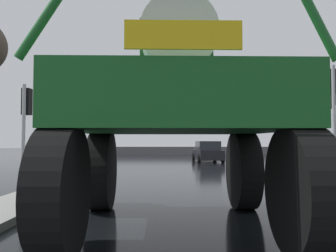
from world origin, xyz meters
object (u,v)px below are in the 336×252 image
object	(u,v)px
traffic_signal_near_right	(331,99)
bare_tree_right	(321,98)
oversize_sprayer	(176,115)
traffic_signal_near_left	(26,113)
sedan_ahead	(207,152)

from	to	relation	value
traffic_signal_near_right	bare_tree_right	world-z (taller)	bare_tree_right
oversize_sprayer	bare_tree_right	world-z (taller)	bare_tree_right
oversize_sprayer	traffic_signal_near_left	bearing A→B (deg)	42.74
sedan_ahead	bare_tree_right	bearing A→B (deg)	-93.49
bare_tree_right	sedan_ahead	bearing A→B (deg)	-178.72
sedan_ahead	traffic_signal_near_left	size ratio (longest dim) A/B	1.29
oversize_sprayer	traffic_signal_near_left	world-z (taller)	oversize_sprayer
sedan_ahead	traffic_signal_near_left	xyz separation A→B (m)	(-7.33, -15.22, 1.67)
traffic_signal_near_left	traffic_signal_near_right	size ratio (longest dim) A/B	0.85
sedan_ahead	traffic_signal_near_right	distance (m)	15.54
sedan_ahead	traffic_signal_near_right	world-z (taller)	traffic_signal_near_right
sedan_ahead	traffic_signal_near_left	bearing A→B (deg)	149.52
traffic_signal_near_right	bare_tree_right	size ratio (longest dim) A/B	0.64
oversize_sprayer	traffic_signal_near_right	world-z (taller)	oversize_sprayer
sedan_ahead	bare_tree_right	world-z (taller)	bare_tree_right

